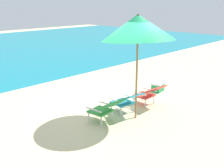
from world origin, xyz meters
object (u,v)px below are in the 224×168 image
object	(u,v)px
cooler_box	(158,87)
lounge_chair_right	(149,93)
lounge_chair_left	(106,108)
beach_umbrella_center	(138,28)
lounge_chair_center	(126,100)

from	to	relation	value
cooler_box	lounge_chair_right	bearing A→B (deg)	-156.45
lounge_chair_left	lounge_chair_right	world-z (taller)	same
beach_umbrella_center	cooler_box	bearing A→B (deg)	20.50
lounge_chair_left	lounge_chair_right	bearing A→B (deg)	-2.35
lounge_chair_left	lounge_chair_center	xyz separation A→B (m)	(0.80, 0.00, 0.00)
lounge_chair_center	lounge_chair_right	xyz separation A→B (m)	(0.93, -0.07, 0.00)
lounge_chair_right	cooler_box	distance (m)	1.45
lounge_chair_left	beach_umbrella_center	world-z (taller)	beach_umbrella_center
lounge_chair_right	beach_umbrella_center	world-z (taller)	beach_umbrella_center
lounge_chair_right	beach_umbrella_center	bearing A→B (deg)	-163.85
lounge_chair_left	cooler_box	world-z (taller)	lounge_chair_left
lounge_chair_left	lounge_chair_center	size ratio (longest dim) A/B	0.98
lounge_chair_center	lounge_chair_right	distance (m)	0.93
cooler_box	lounge_chair_center	bearing A→B (deg)	-167.49
lounge_chair_left	beach_umbrella_center	size ratio (longest dim) A/B	0.34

